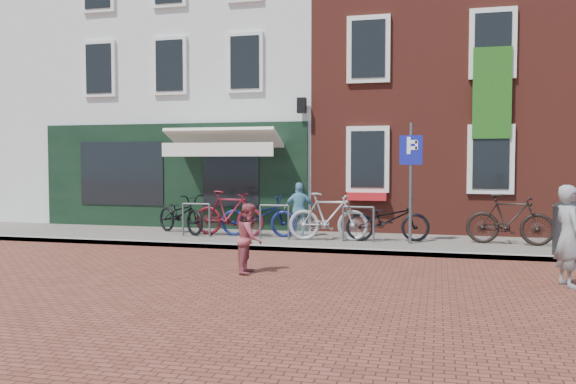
% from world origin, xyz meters
% --- Properties ---
extents(ground, '(80.00, 80.00, 0.00)m').
position_xyz_m(ground, '(0.00, 0.00, 0.00)').
color(ground, brown).
extents(sidewalk, '(24.00, 3.00, 0.10)m').
position_xyz_m(sidewalk, '(1.00, 1.50, 0.05)').
color(sidewalk, slate).
rests_on(sidewalk, ground).
extents(building_stucco, '(8.00, 8.00, 9.00)m').
position_xyz_m(building_stucco, '(-5.00, 7.00, 4.50)').
color(building_stucco, silver).
rests_on(building_stucco, ground).
extents(building_brick_mid, '(6.00, 8.00, 10.00)m').
position_xyz_m(building_brick_mid, '(2.00, 7.00, 5.00)').
color(building_brick_mid, maroon).
rests_on(building_brick_mid, ground).
extents(filler_left, '(7.00, 8.00, 9.00)m').
position_xyz_m(filler_left, '(-12.50, 7.00, 4.50)').
color(filler_left, silver).
rests_on(filler_left, ground).
extents(litter_bin, '(0.63, 0.63, 1.16)m').
position_xyz_m(litter_bin, '(4.79, 0.30, 0.70)').
color(litter_bin, '#2E2D30').
rests_on(litter_bin, sidewalk).
extents(parking_sign, '(0.50, 0.07, 2.71)m').
position_xyz_m(parking_sign, '(1.67, 1.16, 1.82)').
color(parking_sign, '#4C4C4F').
rests_on(parking_sign, sidewalk).
extents(woman, '(0.54, 0.67, 1.59)m').
position_xyz_m(woman, '(4.24, -2.33, 0.79)').
color(woman, gray).
rests_on(woman, ground).
extents(boy, '(0.51, 0.63, 1.22)m').
position_xyz_m(boy, '(-0.90, -2.51, 0.61)').
color(boy, '#9D434C').
rests_on(boy, ground).
extents(cafe_person, '(0.83, 0.47, 1.34)m').
position_xyz_m(cafe_person, '(-1.00, 1.70, 0.77)').
color(cafe_person, '#629FBE').
rests_on(cafe_person, sidewalk).
extents(bicycle_0, '(1.98, 1.58, 1.01)m').
position_xyz_m(bicycle_0, '(-4.12, 1.64, 0.60)').
color(bicycle_0, black).
rests_on(bicycle_0, sidewalk).
extents(bicycle_1, '(1.90, 0.70, 1.12)m').
position_xyz_m(bicycle_1, '(-2.75, 1.51, 0.66)').
color(bicycle_1, maroon).
rests_on(bicycle_1, sidewalk).
extents(bicycle_2, '(1.94, 0.74, 1.01)m').
position_xyz_m(bicycle_2, '(-2.01, 1.59, 0.60)').
color(bicycle_2, navy).
rests_on(bicycle_2, sidewalk).
extents(bicycle_3, '(1.91, 0.76, 1.12)m').
position_xyz_m(bicycle_3, '(-0.20, 1.24, 0.66)').
color(bicycle_3, '#9C9D9F').
rests_on(bicycle_3, sidewalk).
extents(bicycle_4, '(2.00, 0.99, 1.01)m').
position_xyz_m(bicycle_4, '(1.14, 1.47, 0.60)').
color(bicycle_4, black).
rests_on(bicycle_4, sidewalk).
extents(bicycle_5, '(1.92, 0.78, 1.12)m').
position_xyz_m(bicycle_5, '(3.81, 1.57, 0.66)').
color(bicycle_5, black).
rests_on(bicycle_5, sidewalk).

